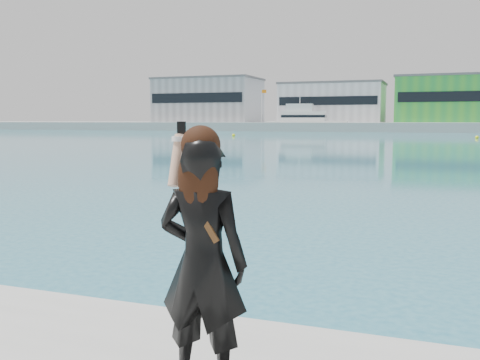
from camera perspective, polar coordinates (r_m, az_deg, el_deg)
The scene contains 9 objects.
far_quay at distance 133.33m, azimuth 19.36°, elevation 5.40°, with size 320.00×40.00×2.00m, color #9E9E99.
warehouse_grey_left at distance 143.15m, azimuth -3.38°, elevation 8.50°, with size 26.52×16.36×11.50m.
warehouse_white at distance 133.49m, azimuth 9.87°, elevation 8.14°, with size 24.48×15.35×9.50m.
warehouse_green at distance 131.52m, azimuth 22.97°, elevation 7.98°, with size 30.60×16.36×10.50m.
flagpole_left at distance 130.56m, azimuth 2.36°, elevation 8.17°, with size 1.28×0.16×8.00m.
motor_yacht at distance 121.97m, azimuth 7.05°, elevation 6.25°, with size 17.68×6.41×8.07m.
buoy_near at distance 80.57m, azimuth 23.95°, elevation 4.06°, with size 0.50×0.50×0.50m, color #FFFC0D.
buoy_far at distance 83.98m, azimuth -0.70°, elevation 4.69°, with size 0.50×0.50×0.50m, color #FFFC0D.
woman at distance 3.48m, azimuth -4.03°, elevation -8.01°, with size 0.61×0.41×1.73m.
Camera 1 is at (1.82, -3.31, 2.54)m, focal length 40.00 mm.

